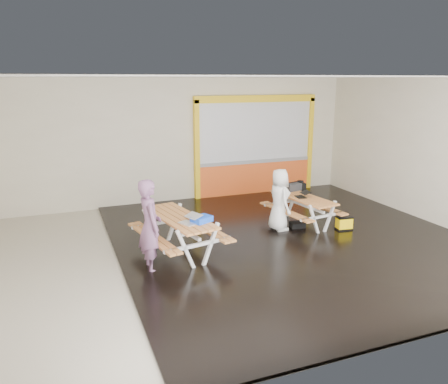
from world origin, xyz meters
name	(u,v)px	position (x,y,z in m)	size (l,w,h in m)	color
room	(240,166)	(0.00, 0.00, 1.75)	(10.02, 8.02, 3.52)	#BDB39F
deck	(291,239)	(1.25, 0.00, 0.03)	(7.50, 7.98, 0.05)	black
kiosk	(256,148)	(2.20, 3.93, 1.44)	(3.88, 0.16, 3.00)	#F55C20
picnic_table_left	(179,226)	(-1.28, 0.07, 0.63)	(1.76, 2.28, 0.82)	#CE813F
picnic_table_right	(303,204)	(1.97, 0.76, 0.56)	(1.49, 1.99, 0.73)	#CE813F
person_left	(150,226)	(-1.96, -0.43, 0.86)	(0.64, 0.42, 1.76)	#805479
person_right	(279,200)	(1.25, 0.61, 0.77)	(0.71, 0.46, 1.44)	white
laptop_left	(190,220)	(-1.20, -0.40, 0.87)	(0.47, 0.45, 0.16)	silver
laptop_right	(302,195)	(1.94, 0.74, 0.78)	(0.35, 0.32, 0.14)	black
blue_pouch	(202,219)	(-0.97, -0.42, 0.87)	(0.37, 0.26, 0.11)	blue
toolbox	(293,187)	(2.05, 1.37, 0.82)	(0.43, 0.27, 0.23)	black
backpack	(300,189)	(2.43, 1.66, 0.67)	(0.27, 0.18, 0.44)	black
dark_case	(297,225)	(1.74, 0.57, 0.11)	(0.33, 0.25, 0.12)	black
fluke_bag	(344,223)	(2.68, 0.06, 0.20)	(0.39, 0.28, 0.31)	black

